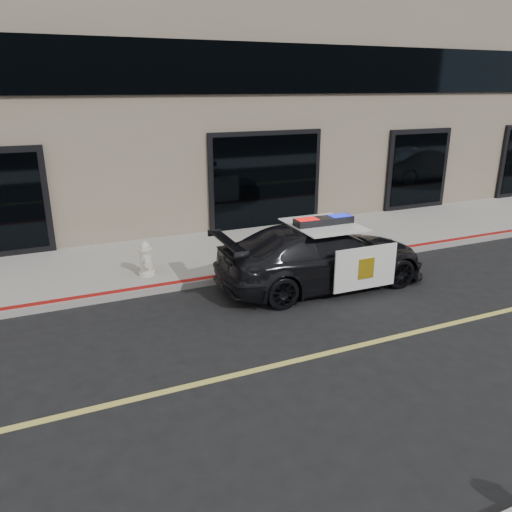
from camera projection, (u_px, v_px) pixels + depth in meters
name	position (u px, v px, depth m)	size (l,w,h in m)	color
ground	(473.00, 319.00, 9.17)	(120.00, 120.00, 0.00)	black
sidewalk_n	(324.00, 239.00, 13.69)	(60.00, 3.50, 0.15)	gray
building_n	(249.00, 23.00, 16.32)	(60.00, 7.00, 12.00)	#756856
police_car	(322.00, 255.00, 10.53)	(2.18, 4.64, 1.50)	black
fire_hydrant	(146.00, 259.00, 10.75)	(0.35, 0.49, 0.77)	silver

